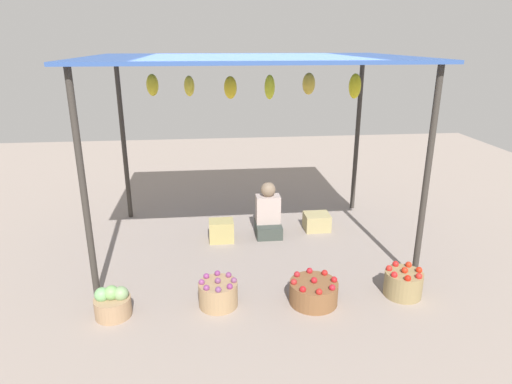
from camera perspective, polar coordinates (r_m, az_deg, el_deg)
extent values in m
plane|color=gray|center=(6.21, -0.61, -6.52)|extent=(14.00, 14.00, 0.00)
cylinder|color=#38332D|center=(4.81, -21.21, 0.09)|extent=(0.07, 0.07, 2.44)
cylinder|color=#38332D|center=(5.21, 21.00, 1.49)|extent=(0.07, 0.07, 2.44)
cylinder|color=#38332D|center=(7.03, -16.60, 6.24)|extent=(0.07, 0.07, 2.44)
cylinder|color=#38332D|center=(7.30, 12.84, 7.01)|extent=(0.07, 0.07, 2.44)
cube|color=#32539A|center=(5.62, -0.70, 16.80)|extent=(3.93, 2.65, 0.04)
ellipsoid|color=yellow|center=(6.08, -13.13, 13.21)|extent=(0.15, 0.15, 0.28)
ellipsoid|color=yellow|center=(5.85, -8.55, 13.28)|extent=(0.13, 0.13, 0.26)
ellipsoid|color=yellow|center=(5.61, -3.30, 13.21)|extent=(0.16, 0.16, 0.27)
ellipsoid|color=yellow|center=(5.66, 1.76, 13.28)|extent=(0.13, 0.13, 0.30)
ellipsoid|color=gold|center=(6.14, 6.78, 13.61)|extent=(0.17, 0.17, 0.29)
ellipsoid|color=yellow|center=(5.92, 12.54, 13.11)|extent=(0.15, 0.15, 0.31)
cube|color=#384039|center=(6.42, 1.58, -4.77)|extent=(0.36, 0.44, 0.18)
cube|color=#B8A499|center=(6.36, 1.54, -2.20)|extent=(0.34, 0.22, 0.40)
sphere|color=#806A53|center=(6.26, 1.57, 0.32)|extent=(0.21, 0.21, 0.21)
cylinder|color=#A3805C|center=(4.88, -17.85, -13.81)|extent=(0.37, 0.37, 0.20)
sphere|color=#7BB062|center=(4.80, -18.05, -12.18)|extent=(0.15, 0.15, 0.15)
sphere|color=#82A36C|center=(4.79, -16.92, -12.34)|extent=(0.15, 0.15, 0.15)
sphere|color=#75B06C|center=(4.83, -19.13, -12.32)|extent=(0.15, 0.15, 0.15)
cylinder|color=#A3815A|center=(4.82, -4.86, -12.88)|extent=(0.41, 0.41, 0.27)
sphere|color=#7B426F|center=(4.74, -4.92, -11.26)|extent=(0.06, 0.06, 0.06)
sphere|color=#774269|center=(4.75, -2.86, -11.24)|extent=(0.06, 0.06, 0.06)
sphere|color=#7D3A6B|center=(4.85, -3.53, -10.57)|extent=(0.06, 0.06, 0.06)
sphere|color=#7B336E|center=(4.89, -4.97, -10.34)|extent=(0.06, 0.06, 0.06)
sphere|color=#873775|center=(4.85, -6.38, -10.67)|extent=(0.06, 0.06, 0.06)
sphere|color=#873E73|center=(4.74, -6.97, -11.39)|extent=(0.06, 0.06, 0.06)
sphere|color=#7F3970|center=(4.64, -6.37, -12.11)|extent=(0.06, 0.06, 0.06)
sphere|color=#754072|center=(4.60, -4.86, -12.37)|extent=(0.06, 0.06, 0.06)
sphere|color=#7A306C|center=(4.64, -3.38, -11.99)|extent=(0.06, 0.06, 0.06)
cylinder|color=brown|center=(4.90, 7.38, -12.63)|extent=(0.52, 0.52, 0.24)
sphere|color=red|center=(4.82, 7.46, -11.15)|extent=(0.07, 0.07, 0.07)
sphere|color=#B11B1E|center=(4.88, 9.98, -11.00)|extent=(0.07, 0.07, 0.07)
sphere|color=#B31D1A|center=(4.99, 8.78, -10.20)|extent=(0.07, 0.07, 0.07)
sphere|color=red|center=(5.01, 6.87, -9.99)|extent=(0.07, 0.07, 0.07)
sphere|color=#AA2026|center=(4.92, 5.27, -10.47)|extent=(0.07, 0.07, 0.07)
sphere|color=#AA2423|center=(4.78, 4.88, -11.41)|extent=(0.07, 0.07, 0.07)
sphere|color=red|center=(4.66, 6.02, -12.29)|extent=(0.07, 0.07, 0.07)
sphere|color=red|center=(4.64, 8.08, -12.54)|extent=(0.07, 0.07, 0.07)
sphere|color=#B31B26|center=(4.73, 9.73, -11.98)|extent=(0.07, 0.07, 0.07)
cylinder|color=#907B50|center=(5.23, 18.33, -11.08)|extent=(0.41, 0.41, 0.28)
sphere|color=red|center=(5.15, 18.52, -9.48)|extent=(0.07, 0.07, 0.07)
sphere|color=red|center=(5.22, 20.16, -9.36)|extent=(0.07, 0.07, 0.07)
sphere|color=red|center=(5.30, 18.96, -8.80)|extent=(0.07, 0.07, 0.07)
sphere|color=red|center=(5.27, 17.45, -8.79)|extent=(0.07, 0.07, 0.07)
sphere|color=red|center=(5.16, 16.69, -9.35)|extent=(0.07, 0.07, 0.07)
sphere|color=red|center=(5.04, 17.30, -10.09)|extent=(0.07, 0.07, 0.07)
sphere|color=red|center=(5.02, 18.87, -10.42)|extent=(0.07, 0.07, 0.07)
sphere|color=red|center=(5.10, 20.15, -10.08)|extent=(0.07, 0.07, 0.07)
cube|color=tan|center=(6.24, -4.45, -4.97)|extent=(0.34, 0.27, 0.30)
cube|color=tan|center=(6.65, 7.79, -3.79)|extent=(0.37, 0.32, 0.24)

